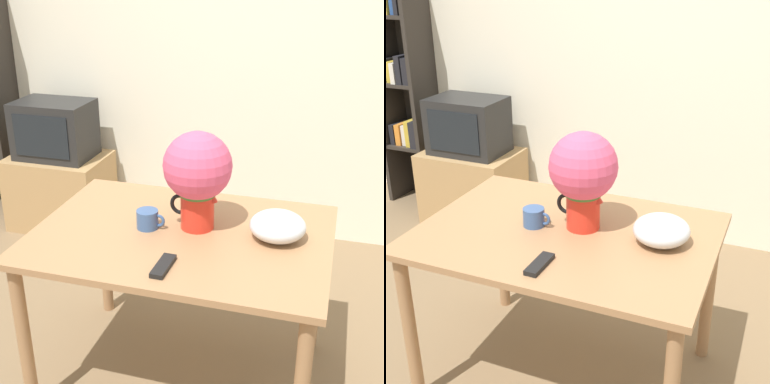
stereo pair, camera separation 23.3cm
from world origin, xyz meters
TOP-DOWN VIEW (x-y plane):
  - wall_back at (0.00, 1.92)m, footprint 8.00×0.05m
  - table at (-0.05, 0.22)m, footprint 1.30×0.94m
  - flower_vase at (0.00, 0.28)m, footprint 0.30×0.30m
  - coffee_mug at (-0.21, 0.22)m, footprint 0.13×0.10m
  - white_bowl at (0.36, 0.27)m, footprint 0.24×0.24m
  - remote_control at (-0.03, -0.09)m, footprint 0.06×0.17m
  - tv_stand at (-1.45, 1.57)m, footprint 0.72×0.51m
  - tv_set at (-1.45, 1.57)m, footprint 0.54×0.39m

SIDE VIEW (x-z plane):
  - tv_stand at x=-1.45m, z-range 0.00..0.56m
  - table at x=-0.05m, z-range 0.29..1.09m
  - tv_set at x=-1.45m, z-range 0.56..0.98m
  - remote_control at x=-0.03m, z-range 0.80..0.82m
  - coffee_mug at x=-0.21m, z-range 0.80..0.88m
  - white_bowl at x=0.36m, z-range 0.80..0.92m
  - flower_vase at x=0.00m, z-range 0.84..1.28m
  - wall_back at x=0.00m, z-range 0.00..2.60m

